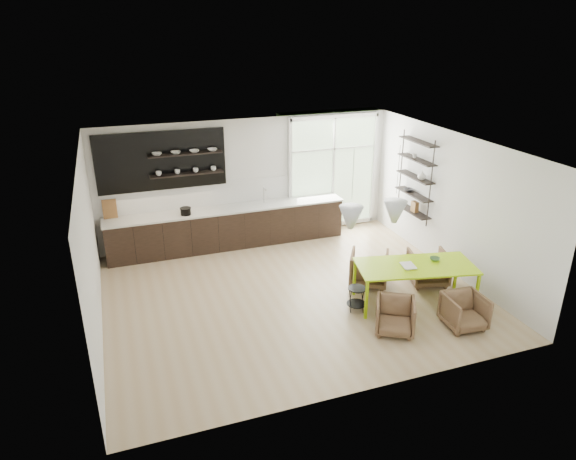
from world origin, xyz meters
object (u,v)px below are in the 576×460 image
object	(u,v)px
dining_table	(416,268)
armchair_back_right	(428,267)
wire_stool	(357,296)
armchair_back_left	(369,268)
armchair_front_left	(395,316)
armchair_front_right	(464,311)

from	to	relation	value
dining_table	armchair_back_right	xyz separation A→B (m)	(0.71, 0.60, -0.39)
wire_stool	dining_table	bearing A→B (deg)	-6.25
armchair_back_left	armchair_front_left	xyz separation A→B (m)	(-0.39, -1.69, -0.04)
armchair_front_right	wire_stool	bearing A→B (deg)	147.29
armchair_back_right	armchair_front_right	bearing A→B (deg)	93.43
dining_table	armchair_front_right	size ratio (longest dim) A/B	3.46
dining_table	armchair_back_right	bearing A→B (deg)	52.37
armchair_back_left	armchair_front_right	xyz separation A→B (m)	(0.81, -1.96, -0.04)
armchair_back_left	armchair_back_right	world-z (taller)	armchair_back_left
armchair_back_left	armchair_front_right	world-z (taller)	armchair_back_left
wire_stool	armchair_back_right	bearing A→B (deg)	14.61
armchair_back_left	wire_stool	world-z (taller)	armchair_back_left
armchair_back_right	armchair_front_left	size ratio (longest dim) A/B	1.13
armchair_back_left	armchair_front_left	size ratio (longest dim) A/B	1.14
armchair_front_left	armchair_front_right	xyz separation A→B (m)	(1.20, -0.27, 0.00)
dining_table	armchair_front_left	bearing A→B (deg)	-125.93
armchair_front_left	wire_stool	distance (m)	0.90
armchair_back_left	armchair_front_left	world-z (taller)	armchair_back_left
dining_table	wire_stool	world-z (taller)	dining_table
dining_table	armchair_front_left	world-z (taller)	dining_table
armchair_back_left	armchair_front_left	bearing A→B (deg)	108.17
armchair_back_right	armchair_front_left	xyz separation A→B (m)	(-1.53, -1.33, -0.04)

